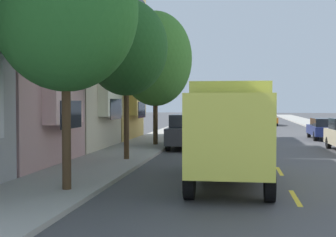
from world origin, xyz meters
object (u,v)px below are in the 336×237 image
parked_wagon_navy (324,128)px  parked_pickup_red (197,128)px  moving_orange_sedan (269,119)px  street_tree_second (126,48)px  parked_pickup_teal (216,117)px  parked_pickup_burgundy (212,119)px  parked_suv_charcoal (187,131)px  street_tree_third (155,59)px  delivery_box_truck (231,126)px  street_tree_nearest (65,10)px

parked_wagon_navy → parked_pickup_red: size_ratio=0.88×
parked_pickup_red → moving_orange_sedan: size_ratio=1.19×
street_tree_second → parked_pickup_teal: 37.69m
moving_orange_sedan → parked_pickup_burgundy: bearing=-140.3°
parked_wagon_navy → parked_pickup_red: 8.98m
parked_suv_charcoal → moving_orange_sedan: parked_suv_charcoal is taller
street_tree_third → parked_pickup_teal: bearing=86.1°
parked_suv_charcoal → parked_pickup_red: 6.19m
street_tree_second → moving_orange_sedan: (8.20, 33.60, -4.25)m
parked_pickup_burgundy → parked_pickup_teal: same height
delivery_box_truck → parked_pickup_red: bearing=98.9°
parked_pickup_burgundy → moving_orange_sedan: (6.07, 5.04, -0.08)m
street_tree_nearest → parked_pickup_red: street_tree_nearest is taller
parked_suv_charcoal → parked_pickup_red: bearing=90.0°
moving_orange_sedan → parked_suv_charcoal: bearing=-102.9°
street_tree_nearest → moving_orange_sedan: size_ratio=1.65×
street_tree_nearest → parked_pickup_burgundy: (2.13, 35.72, -4.41)m
parked_wagon_navy → parked_suv_charcoal: (-8.84, -7.73, 0.18)m
parked_suv_charcoal → moving_orange_sedan: bearing=77.1°
parked_pickup_teal → parked_pickup_burgundy: bearing=-89.6°
street_tree_third → parked_suv_charcoal: street_tree_third is taller
street_tree_nearest → delivery_box_truck: (4.60, 2.79, -3.38)m
street_tree_nearest → moving_orange_sedan: bearing=78.6°
delivery_box_truck → moving_orange_sedan: 38.15m
street_tree_third → parked_pickup_teal: street_tree_third is taller
parked_pickup_burgundy → parked_pickup_teal: bearing=90.4°
moving_orange_sedan → street_tree_third: bearing=-107.2°
parked_wagon_navy → parked_pickup_red: parked_pickup_red is taller
parked_pickup_red → moving_orange_sedan: bearing=73.5°
street_tree_nearest → parked_pickup_burgundy: 36.06m
delivery_box_truck → parked_wagon_navy: size_ratio=1.57×
parked_pickup_teal → moving_orange_sedan: (6.14, -3.80, -0.08)m
parked_pickup_teal → moving_orange_sedan: bearing=-31.8°
street_tree_nearest → street_tree_second: bearing=90.0°
delivery_box_truck → parked_pickup_burgundy: 33.04m
parked_suv_charcoal → parked_pickup_red: parked_suv_charcoal is taller
parked_pickup_burgundy → parked_pickup_teal: (-0.07, 8.84, 0.00)m
street_tree_second → delivery_box_truck: street_tree_second is taller
street_tree_nearest → parked_pickup_burgundy: size_ratio=1.40×
street_tree_second → street_tree_nearest: bearing=-90.0°
street_tree_nearest → parked_pickup_teal: size_ratio=1.39×
street_tree_second → moving_orange_sedan: 34.85m
street_tree_second → moving_orange_sedan: street_tree_second is taller
parked_pickup_burgundy → parked_wagon_navy: bearing=-59.0°
parked_pickup_red → parked_suv_charcoal: bearing=-90.0°
street_tree_nearest → delivery_box_truck: street_tree_nearest is taller
street_tree_second → parked_pickup_teal: bearing=86.8°
parked_pickup_teal → parked_wagon_navy: 24.88m
delivery_box_truck → parked_pickup_red: size_ratio=1.39×
street_tree_nearest → parked_wagon_navy: bearing=63.1°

